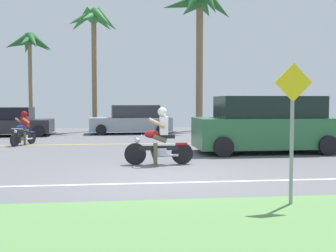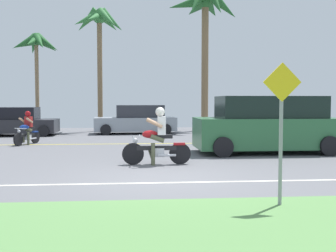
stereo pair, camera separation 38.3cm
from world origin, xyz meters
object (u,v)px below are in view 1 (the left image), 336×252
Objects in this scene: parked_car_1 at (132,120)px; palm_tree_0 at (94,26)px; palm_tree_1 at (29,46)px; street_sign at (292,120)px; palm_tree_2 at (199,10)px; motorcyclist at (159,140)px; motorcyclist_distant at (24,131)px; suv_nearby at (267,125)px; parked_car_0 at (14,122)px.

parked_car_1 is 0.62× the size of palm_tree_0.
palm_tree_1 reaches higher than street_sign.
palm_tree_1 is at bearing 168.41° from palm_tree_0.
palm_tree_2 reaches higher than street_sign.
motorcyclist is 0.42× the size of parked_car_1.
motorcyclist reaches higher than motorcyclist_distant.
palm_tree_0 reaches higher than motorcyclist.
palm_tree_1 is 3.80× the size of motorcyclist_distant.
suv_nearby is at bearing -48.12° from palm_tree_1.
palm_tree_0 is at bearing 35.81° from parked_car_0.
palm_tree_1 is at bearing 175.86° from palm_tree_2.
palm_tree_1 is at bearing 131.88° from suv_nearby.
motorcyclist is 10.92m from parked_car_1.
suv_nearby is at bearing -20.77° from motorcyclist_distant.
parked_car_1 is 6.91m from motorcyclist_distant.
street_sign is (6.63, -10.38, 0.87)m from motorcyclist_distant.
motorcyclist_distant is 0.65× the size of street_sign.
palm_tree_1 reaches higher than parked_car_0.
street_sign is (-1.89, -17.78, -5.69)m from palm_tree_2.
parked_car_0 is 0.82× the size of parked_car_1.
suv_nearby reaches higher than motorcyclist.
palm_tree_0 is at bearing 121.20° from suv_nearby.
suv_nearby is at bearing -58.80° from palm_tree_0.
palm_tree_1 is (0.07, 3.57, 4.30)m from parked_car_0.
palm_tree_2 is at bearing 0.53° from palm_tree_0.
parked_car_1 is at bearing 50.12° from motorcyclist_distant.
street_sign reaches higher than motorcyclist.
motorcyclist_distant is (-4.91, 5.61, -0.10)m from motorcyclist.
motorcyclist_distant is at bearing 131.21° from motorcyclist.
suv_nearby is 7.38m from street_sign.
palm_tree_2 is at bearing 15.83° from parked_car_0.
palm_tree_0 is at bearing -179.47° from palm_tree_2.
palm_tree_0 reaches higher than motorcyclist_distant.
parked_car_1 is 6.10m from palm_tree_0.
palm_tree_1 is 20.50m from street_sign.
palm_tree_0 is at bearing -11.59° from palm_tree_1.
motorcyclist is at bearing -65.05° from palm_tree_1.
palm_tree_1 is (-3.81, 0.78, -1.10)m from palm_tree_0.
motorcyclist is at bearing -105.48° from palm_tree_2.
parked_car_0 is (-10.34, 7.89, -0.25)m from suv_nearby.
palm_tree_0 is at bearing 135.90° from parked_car_1.
motorcyclist is 0.52× the size of parked_car_0.
motorcyclist is 0.22× the size of palm_tree_2.
palm_tree_2 reaches higher than parked_car_1.
palm_tree_2 reaches higher than parked_car_0.
palm_tree_1 is (-5.91, 2.82, 4.26)m from parked_car_1.
palm_tree_0 is 9.47m from motorcyclist_distant.
motorcyclist is at bearing -87.48° from parked_car_1.
palm_tree_2 is (4.08, 2.09, 6.41)m from parked_car_1.
palm_tree_2 is at bearing 83.95° from street_sign.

